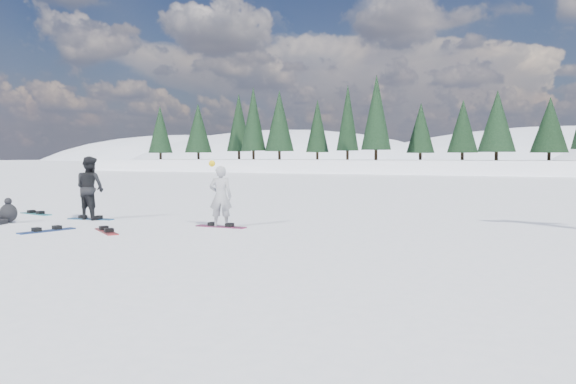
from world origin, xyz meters
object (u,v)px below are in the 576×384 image
at_px(snowboard_loose_b, 106,231).
at_px(snowboarder_woman, 221,196).
at_px(snowboard_loose_a, 47,231).
at_px(snowboarder_man, 90,188).
at_px(snowboard_loose_c, 36,214).
at_px(seated_rider, 7,213).

bearing_deg(snowboard_loose_b, snowboarder_woman, 77.97).
bearing_deg(snowboarder_woman, snowboard_loose_a, 12.82).
xyz_separation_m(snowboarder_man, snowboard_loose_a, (0.95, -2.63, -0.98)).
bearing_deg(snowboard_loose_c, snowboarder_woman, 8.04).
xyz_separation_m(snowboarder_woman, seated_rider, (-6.35, -1.68, -0.59)).
xyz_separation_m(snowboarder_man, seated_rider, (-1.61, -1.71, -0.70)).
distance_m(snowboarder_woman, snowboard_loose_b, 3.18).
height_order(snowboarder_man, snowboard_loose_b, snowboarder_man).
relative_size(snowboarder_man, snowboard_loose_c, 1.33).
height_order(snowboarder_woman, seated_rider, snowboarder_woman).
bearing_deg(snowboard_loose_c, snowboarder_man, 2.46).
bearing_deg(seated_rider, snowboard_loose_a, -25.20).
bearing_deg(snowboard_loose_c, snowboard_loose_a, -27.39).
bearing_deg(snowboarder_man, seated_rider, 54.10).
distance_m(snowboard_loose_b, snowboard_loose_c, 5.92).
relative_size(snowboard_loose_b, snowboard_loose_c, 1.00).
relative_size(snowboarder_woman, snowboarder_man, 0.94).
xyz_separation_m(snowboarder_woman, snowboard_loose_c, (-7.59, 0.51, -0.86)).
bearing_deg(snowboarder_man, snowboard_loose_c, -2.00).
xyz_separation_m(seated_rider, snowboard_loose_c, (-1.24, 2.18, -0.28)).
xyz_separation_m(snowboard_loose_b, snowboard_loose_c, (-5.34, 2.57, 0.00)).
distance_m(snowboard_loose_a, snowboard_loose_c, 4.91).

